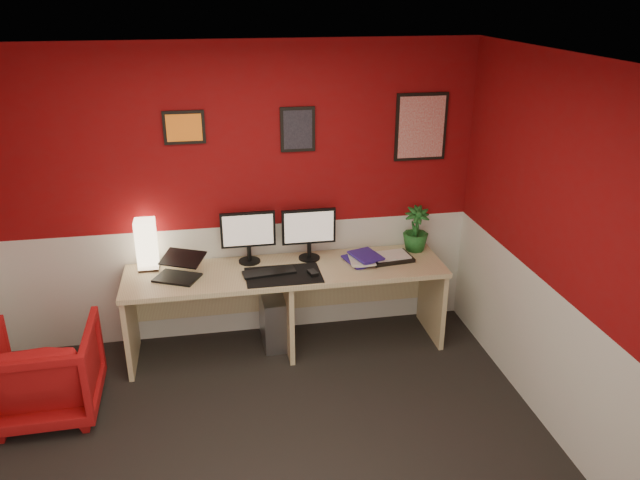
{
  "coord_description": "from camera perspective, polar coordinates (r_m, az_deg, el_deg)",
  "views": [
    {
      "loc": [
        -0.19,
        -3.14,
        2.87
      ],
      "look_at": [
        0.6,
        1.21,
        1.05
      ],
      "focal_mm": 34.79,
      "sensor_mm": 36.0,
      "label": 1
    }
  ],
  "objects": [
    {
      "name": "book_middle",
      "position": [
        5.12,
        2.73,
        -1.84
      ],
      "size": [
        0.23,
        0.29,
        0.02
      ],
      "primitive_type": "imported",
      "rotation": [
        0.0,
        0.0,
        -0.08
      ],
      "color": "silver",
      "rests_on": "book_bottom"
    },
    {
      "name": "zen_tray",
      "position": [
        5.25,
        6.48,
        -1.62
      ],
      "size": [
        0.38,
        0.29,
        0.03
      ],
      "primitive_type": "cube",
      "rotation": [
        0.0,
        0.0,
        0.11
      ],
      "color": "black",
      "rests_on": "desk"
    },
    {
      "name": "pc_tower",
      "position": [
        5.37,
        -4.29,
        -7.19
      ],
      "size": [
        0.21,
        0.46,
        0.45
      ],
      "primitive_type": "cube",
      "rotation": [
        0.0,
        0.0,
        0.03
      ],
      "color": "#99999E",
      "rests_on": "ground"
    },
    {
      "name": "monitor_right",
      "position": [
        5.12,
        -1.02,
        1.25
      ],
      "size": [
        0.45,
        0.06,
        0.58
      ],
      "primitive_type": "cube",
      "color": "black",
      "rests_on": "desk"
    },
    {
      "name": "monitor_left",
      "position": [
        5.09,
        -6.64,
        0.96
      ],
      "size": [
        0.45,
        0.06,
        0.58
      ],
      "primitive_type": "cube",
      "color": "black",
      "rests_on": "desk"
    },
    {
      "name": "art_center",
      "position": [
        5.04,
        -2.07,
        10.13
      ],
      "size": [
        0.28,
        0.02,
        0.36
      ],
      "primitive_type": "cube",
      "color": "black",
      "rests_on": "wall_back"
    },
    {
      "name": "armchair",
      "position": [
        4.89,
        -23.97,
        -11.01
      ],
      "size": [
        0.72,
        0.74,
        0.67
      ],
      "primitive_type": "imported",
      "rotation": [
        0.0,
        0.0,
        3.16
      ],
      "color": "#A71416",
      "rests_on": "ground"
    },
    {
      "name": "keyboard",
      "position": [
        4.97,
        -4.7,
        -2.97
      ],
      "size": [
        0.43,
        0.19,
        0.02
      ],
      "primitive_type": "cube",
      "rotation": [
        0.0,
        0.0,
        0.12
      ],
      "color": "black",
      "rests_on": "desk_mat"
    },
    {
      "name": "shoji_lamp",
      "position": [
        5.17,
        -15.65,
        -0.51
      ],
      "size": [
        0.16,
        0.16,
        0.4
      ],
      "primitive_type": "cube",
      "color": "#FFE5B2",
      "rests_on": "desk"
    },
    {
      "name": "mouse",
      "position": [
        4.93,
        -0.68,
        -3.05
      ],
      "size": [
        0.08,
        0.11,
        0.03
      ],
      "primitive_type": "cube",
      "rotation": [
        0.0,
        0.0,
        0.25
      ],
      "color": "black",
      "rests_on": "desk_mat"
    },
    {
      "name": "wainscot_back",
      "position": [
        5.43,
        -7.29,
        -3.66
      ],
      "size": [
        4.0,
        0.01,
        1.0
      ],
      "primitive_type": "cube",
      "color": "silver",
      "rests_on": "ground"
    },
    {
      "name": "ceiling",
      "position": [
        3.16,
        -7.05,
        15.54
      ],
      "size": [
        4.0,
        3.5,
        0.01
      ],
      "primitive_type": "cube",
      "color": "white",
      "rests_on": "ground"
    },
    {
      "name": "desk",
      "position": [
        5.22,
        -3.03,
        -6.33
      ],
      "size": [
        2.6,
        0.65,
        0.73
      ],
      "primitive_type": "cube",
      "color": "tan",
      "rests_on": "ground"
    },
    {
      "name": "potted_plant",
      "position": [
        5.39,
        8.82,
        1.0
      ],
      "size": [
        0.25,
        0.25,
        0.39
      ],
      "primitive_type": "imported",
      "rotation": [
        0.0,
        0.0,
        -0.14
      ],
      "color": "#19591E",
      "rests_on": "desk"
    },
    {
      "name": "book_top",
      "position": [
        5.09,
        3.26,
        -1.7
      ],
      "size": [
        0.28,
        0.33,
        0.03
      ],
      "primitive_type": "imported",
      "rotation": [
        0.0,
        0.0,
        0.3
      ],
      "color": "#311F8E",
      "rests_on": "book_middle"
    },
    {
      "name": "wall_right",
      "position": [
        4.15,
        22.57,
        -2.36
      ],
      "size": [
        0.01,
        3.5,
        2.5
      ],
      "primitive_type": "cube",
      "color": "maroon",
      "rests_on": "ground"
    },
    {
      "name": "wainscot_right",
      "position": [
        4.5,
        21.09,
        -11.09
      ],
      "size": [
        0.01,
        3.5,
        1.0
      ],
      "primitive_type": "cube",
      "color": "silver",
      "rests_on": "ground"
    },
    {
      "name": "laptop",
      "position": [
        4.96,
        -13.1,
        -2.35
      ],
      "size": [
        0.4,
        0.35,
        0.22
      ],
      "primitive_type": "cube",
      "rotation": [
        0.0,
        0.0,
        -0.45
      ],
      "color": "black",
      "rests_on": "desk"
    },
    {
      "name": "book_bottom",
      "position": [
        5.13,
        2.62,
        -2.11
      ],
      "size": [
        0.27,
        0.32,
        0.03
      ],
      "primitive_type": "imported",
      "rotation": [
        0.0,
        0.0,
        0.26
      ],
      "color": "#311F8E",
      "rests_on": "desk"
    },
    {
      "name": "art_right",
      "position": [
        5.29,
        9.28,
        10.23
      ],
      "size": [
        0.44,
        0.02,
        0.56
      ],
      "primitive_type": "cube",
      "color": "red",
      "rests_on": "wall_back"
    },
    {
      "name": "desk_mat",
      "position": [
        4.94,
        -3.39,
        -3.24
      ],
      "size": [
        0.6,
        0.38,
        0.01
      ],
      "primitive_type": "cube",
      "color": "black",
      "rests_on": "desk"
    },
    {
      "name": "wall_back",
      "position": [
        5.15,
        -7.69,
        3.88
      ],
      "size": [
        4.0,
        0.01,
        2.5
      ],
      "primitive_type": "cube",
      "color": "maroon",
      "rests_on": "ground"
    },
    {
      "name": "ground",
      "position": [
        4.26,
        -5.37,
        -20.12
      ],
      "size": [
        4.0,
        3.5,
        0.01
      ],
      "primitive_type": "cube",
      "color": "black",
      "rests_on": "ground"
    },
    {
      "name": "art_left",
      "position": [
        4.98,
        -12.4,
        10.08
      ],
      "size": [
        0.32,
        0.02,
        0.26
      ],
      "primitive_type": "cube",
      "color": "orange",
      "rests_on": "wall_back"
    }
  ]
}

